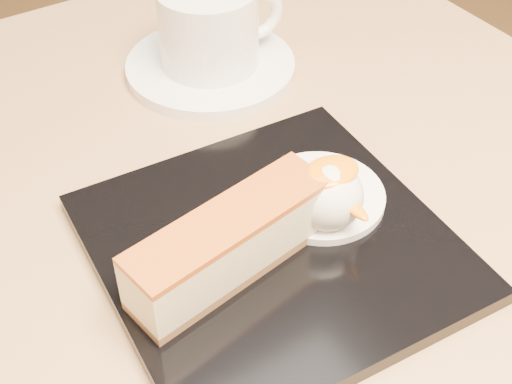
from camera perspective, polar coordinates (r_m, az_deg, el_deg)
dessert_plate at (r=0.47m, az=1.31°, el=-4.40°), size 0.23×0.23×0.01m
cheesecake at (r=0.44m, az=-2.09°, el=-4.09°), size 0.14×0.06×0.05m
cream_smear at (r=0.50m, az=5.16°, el=-0.32°), size 0.09×0.09×0.01m
ice_cream_scoop at (r=0.47m, az=5.79°, el=-0.33°), size 0.05×0.05×0.05m
mango_sauce at (r=0.46m, az=6.00°, el=1.62°), size 0.04×0.03×0.01m
mint_sprig at (r=0.50m, az=0.81°, el=0.34°), size 0.03×0.02×0.00m
saucer at (r=0.64m, az=-3.66°, el=9.99°), size 0.15×0.15×0.01m
coffee_cup at (r=0.62m, az=-3.64°, el=13.23°), size 0.11×0.09×0.07m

